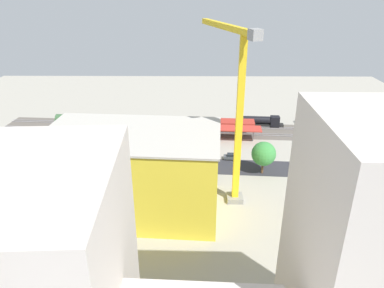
# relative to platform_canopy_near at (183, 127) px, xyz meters

# --- Properties ---
(ground_plane) EXTENTS (199.26, 199.26, 0.00)m
(ground_plane) POSITION_rel_platform_canopy_near_xyz_m (0.73, 14.41, -4.12)
(ground_plane) COLOR #9E998C
(ground_plane) RESTS_ON ground
(rail_bed) EXTENTS (125.22, 22.76, 0.01)m
(rail_bed) POSITION_rel_platform_canopy_near_xyz_m (0.73, -8.43, -4.12)
(rail_bed) COLOR #5B544C
(rail_bed) RESTS_ON ground
(street_asphalt) EXTENTS (124.86, 17.55, 0.01)m
(street_asphalt) POSITION_rel_platform_canopy_near_xyz_m (0.73, 18.24, -4.12)
(street_asphalt) COLOR #2D2D33
(street_asphalt) RESTS_ON ground
(track_rails) EXTENTS (124.25, 16.36, 0.12)m
(track_rails) POSITION_rel_platform_canopy_near_xyz_m (0.73, -8.43, -3.94)
(track_rails) COLOR #9E9EA8
(track_rails) RESTS_ON ground
(platform_canopy_near) EXTENTS (49.50, 8.43, 4.32)m
(platform_canopy_near) POSITION_rel_platform_canopy_near_xyz_m (0.00, 0.00, 0.00)
(platform_canopy_near) COLOR #B73328
(platform_canopy_near) RESTS_ON ground
(platform_canopy_far) EXTENTS (61.29, 9.15, 4.21)m
(platform_canopy_far) POSITION_rel_platform_canopy_near_xyz_m (7.09, -7.00, -0.17)
(platform_canopy_far) COLOR #A82D23
(platform_canopy_far) RESTS_ON ground
(locomotive) EXTENTS (16.72, 3.69, 4.96)m
(locomotive) POSITION_rel_platform_canopy_near_xyz_m (-26.45, -11.53, -2.35)
(locomotive) COLOR black
(locomotive) RESTS_ON ground
(passenger_coach) EXTENTS (18.04, 4.22, 6.20)m
(passenger_coach) POSITION_rel_platform_canopy_near_xyz_m (-51.49, -11.54, -0.86)
(passenger_coach) COLOR black
(passenger_coach) RESTS_ON ground
(freight_coach_far) EXTENTS (17.93, 4.23, 6.14)m
(freight_coach_far) POSITION_rel_platform_canopy_near_xyz_m (33.94, -5.32, -0.89)
(freight_coach_far) COLOR black
(freight_coach_far) RESTS_ON ground
(parked_car_0) EXTENTS (4.53, 2.18, 1.70)m
(parked_car_0) POSITION_rel_platform_canopy_near_xyz_m (-14.14, 14.53, -3.37)
(parked_car_0) COLOR black
(parked_car_0) RESTS_ON ground
(parked_car_1) EXTENTS (4.89, 2.00, 1.61)m
(parked_car_1) POSITION_rel_platform_canopy_near_xyz_m (-5.97, 14.83, -3.41)
(parked_car_1) COLOR black
(parked_car_1) RESTS_ON ground
(parked_car_2) EXTENTS (4.92, 2.16, 1.60)m
(parked_car_2) POSITION_rel_platform_canopy_near_xyz_m (1.74, 15.34, -3.41)
(parked_car_2) COLOR black
(parked_car_2) RESTS_ON ground
(parked_car_3) EXTENTS (4.58, 1.95, 1.81)m
(parked_car_3) POSITION_rel_platform_canopy_near_xyz_m (9.94, 14.84, -3.33)
(parked_car_3) COLOR black
(parked_car_3) RESTS_ON ground
(parked_car_4) EXTENTS (4.80, 2.26, 1.65)m
(parked_car_4) POSITION_rel_platform_canopy_near_xyz_m (18.67, 15.14, -3.39)
(parked_car_4) COLOR black
(parked_car_4) RESTS_ON ground
(parked_car_5) EXTENTS (4.36, 1.94, 1.68)m
(parked_car_5) POSITION_rel_platform_canopy_near_xyz_m (26.68, 14.42, -3.37)
(parked_car_5) COLOR black
(parked_car_5) RESTS_ON ground
(parked_car_6) EXTENTS (4.33, 2.12, 1.67)m
(parked_car_6) POSITION_rel_platform_canopy_near_xyz_m (34.52, 14.71, -3.38)
(parked_car_6) COLOR black
(parked_car_6) RESTS_ON ground
(parked_car_7) EXTENTS (4.36, 2.16, 1.62)m
(parked_car_7) POSITION_rel_platform_canopy_near_xyz_m (41.90, 14.82, -3.40)
(parked_car_7) COLOR black
(parked_car_7) RESTS_ON ground
(construction_building) EXTENTS (37.29, 23.29, 17.66)m
(construction_building) POSITION_rel_platform_canopy_near_xyz_m (9.41, 38.60, 4.71)
(construction_building) COLOR yellow
(construction_building) RESTS_ON ground
(construction_roof_slab) EXTENTS (37.93, 23.93, 0.40)m
(construction_roof_slab) POSITION_rel_platform_canopy_near_xyz_m (9.41, 38.60, 13.73)
(construction_roof_slab) COLOR #B7B2A8
(construction_roof_slab) RESTS_ON construction_building
(tower_crane) EXTENTS (10.34, 27.21, 38.47)m
(tower_crane) POSITION_rel_platform_canopy_near_xyz_m (-12.23, 33.44, 18.81)
(tower_crane) COLOR gray
(tower_crane) RESTS_ON ground
(box_truck_0) EXTENTS (8.48, 2.85, 3.62)m
(box_truck_0) POSITION_rel_platform_canopy_near_xyz_m (14.32, 23.88, -2.36)
(box_truck_0) COLOR black
(box_truck_0) RESTS_ON ground
(box_truck_1) EXTENTS (8.99, 3.57, 3.40)m
(box_truck_1) POSITION_rel_platform_canopy_near_xyz_m (0.01, 23.06, -2.46)
(box_truck_1) COLOR black
(box_truck_1) RESTS_ON ground
(box_truck_2) EXTENTS (9.59, 3.50, 3.50)m
(box_truck_2) POSITION_rel_platform_canopy_near_xyz_m (11.90, 21.38, -2.40)
(box_truck_2) COLOR black
(box_truck_2) RESTS_ON ground
(street_tree_0) EXTENTS (5.81, 5.81, 8.44)m
(street_tree_0) POSITION_rel_platform_canopy_near_xyz_m (22.49, 23.69, 1.40)
(street_tree_0) COLOR brown
(street_tree_0) RESTS_ON ground
(street_tree_1) EXTENTS (5.82, 5.82, 8.56)m
(street_tree_1) POSITION_rel_platform_canopy_near_xyz_m (16.82, 23.21, 1.52)
(street_tree_1) COLOR brown
(street_tree_1) RESTS_ON ground
(street_tree_2) EXTENTS (6.32, 6.32, 8.81)m
(street_tree_2) POSITION_rel_platform_canopy_near_xyz_m (-21.50, 22.57, 1.51)
(street_tree_2) COLOR brown
(street_tree_2) RESTS_ON ground
(street_tree_3) EXTENTS (6.02, 6.02, 7.77)m
(street_tree_3) POSITION_rel_platform_canopy_near_xyz_m (14.43, 24.16, 0.63)
(street_tree_3) COLOR brown
(street_tree_3) RESTS_ON ground
(street_tree_4) EXTENTS (4.24, 4.24, 6.75)m
(street_tree_4) POSITION_rel_platform_canopy_near_xyz_m (29.02, 22.95, 0.48)
(street_tree_4) COLOR brown
(street_tree_4) RESTS_ON ground
(street_tree_5) EXTENTS (4.99, 4.99, 7.43)m
(street_tree_5) POSITION_rel_platform_canopy_near_xyz_m (37.10, 22.89, 0.78)
(street_tree_5) COLOR brown
(street_tree_5) RESTS_ON ground
(traffic_light) EXTENTS (0.50, 0.36, 6.00)m
(traffic_light) POSITION_rel_platform_canopy_near_xyz_m (-4.43, 22.45, -0.10)
(traffic_light) COLOR #333333
(traffic_light) RESTS_ON ground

